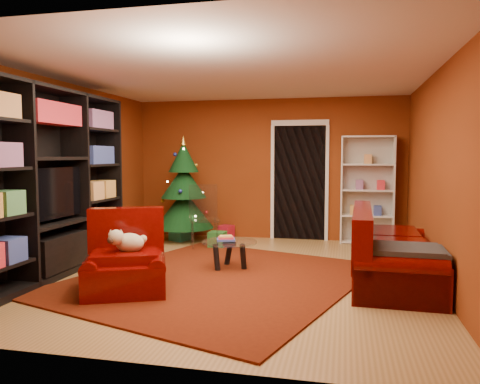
% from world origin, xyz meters
% --- Properties ---
extents(floor, '(5.00, 5.50, 0.05)m').
position_xyz_m(floor, '(0.00, 0.00, -0.03)').
color(floor, olive).
rests_on(floor, ground).
extents(ceiling, '(5.00, 5.50, 0.05)m').
position_xyz_m(ceiling, '(0.00, 0.00, 2.62)').
color(ceiling, silver).
rests_on(ceiling, wall_back).
extents(wall_back, '(5.00, 0.05, 2.60)m').
position_xyz_m(wall_back, '(0.00, 2.77, 1.30)').
color(wall_back, maroon).
rests_on(wall_back, ground).
extents(wall_left, '(0.05, 5.50, 2.60)m').
position_xyz_m(wall_left, '(-2.52, 0.00, 1.30)').
color(wall_left, maroon).
rests_on(wall_left, ground).
extents(wall_right, '(0.05, 5.50, 2.60)m').
position_xyz_m(wall_right, '(2.52, 0.00, 1.30)').
color(wall_right, maroon).
rests_on(wall_right, ground).
extents(doorway, '(1.06, 0.60, 2.16)m').
position_xyz_m(doorway, '(0.60, 2.73, 1.05)').
color(doorway, black).
rests_on(doorway, floor).
extents(rug, '(4.16, 4.50, 0.02)m').
position_xyz_m(rug, '(-0.12, -0.35, 0.01)').
color(rug, '#551908').
rests_on(rug, floor).
extents(media_unit, '(0.51, 3.14, 2.41)m').
position_xyz_m(media_unit, '(-2.27, -0.61, 1.20)').
color(media_unit, black).
rests_on(media_unit, floor).
extents(christmas_tree, '(1.41, 1.41, 1.93)m').
position_xyz_m(christmas_tree, '(-1.44, 2.15, 0.93)').
color(christmas_tree, black).
rests_on(christmas_tree, floor).
extents(gift_box_teal, '(0.38, 0.38, 0.30)m').
position_xyz_m(gift_box_teal, '(-1.52, 2.15, 0.15)').
color(gift_box_teal, teal).
rests_on(gift_box_teal, floor).
extents(gift_box_green, '(0.28, 0.28, 0.27)m').
position_xyz_m(gift_box_green, '(-0.67, 1.64, 0.14)').
color(gift_box_green, '#1D6323').
rests_on(gift_box_green, floor).
extents(gift_box_red, '(0.30, 0.30, 0.24)m').
position_xyz_m(gift_box_red, '(-0.76, 2.59, 0.12)').
color(gift_box_red, '#A71228').
rests_on(gift_box_red, floor).
extents(white_bookshelf, '(0.90, 0.33, 1.95)m').
position_xyz_m(white_bookshelf, '(1.80, 2.57, 0.95)').
color(white_bookshelf, white).
rests_on(white_bookshelf, floor).
extents(armchair, '(1.27, 1.27, 0.76)m').
position_xyz_m(armchair, '(-0.99, -1.10, 0.38)').
color(armchair, '#450301').
rests_on(armchair, rug).
extents(dog, '(0.49, 0.43, 0.25)m').
position_xyz_m(dog, '(-0.97, -1.04, 0.56)').
color(dog, beige).
rests_on(dog, armchair).
extents(sofa, '(1.04, 2.18, 0.92)m').
position_xyz_m(sofa, '(2.02, 0.01, 0.46)').
color(sofa, '#450301').
rests_on(sofa, rug).
extents(coffee_table, '(0.94, 0.94, 0.47)m').
position_xyz_m(coffee_table, '(-0.11, 0.22, 0.20)').
color(coffee_table, gray).
rests_on(coffee_table, rug).
extents(acrylic_chair, '(0.65, 0.68, 0.96)m').
position_xyz_m(acrylic_chair, '(-0.88, 1.58, 0.48)').
color(acrylic_chair, '#66605B').
rests_on(acrylic_chair, rug).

